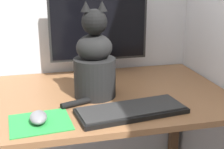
{
  "coord_description": "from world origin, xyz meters",
  "views": [
    {
      "loc": [
        -0.28,
        -1.31,
        1.25
      ],
      "look_at": [
        -0.0,
        -0.13,
        0.86
      ],
      "focal_mm": 50.0,
      "sensor_mm": 36.0,
      "label": 1
    }
  ],
  "objects_px": {
    "keyboard": "(131,110)",
    "computer_mouse_left": "(38,117)",
    "monitor": "(99,32)",
    "cat": "(94,63)"
  },
  "relations": [
    {
      "from": "keyboard",
      "to": "computer_mouse_left",
      "type": "bearing_deg",
      "value": 173.22
    },
    {
      "from": "monitor",
      "to": "computer_mouse_left",
      "type": "distance_m",
      "value": 0.65
    },
    {
      "from": "keyboard",
      "to": "computer_mouse_left",
      "type": "height_order",
      "value": "computer_mouse_left"
    },
    {
      "from": "monitor",
      "to": "keyboard",
      "type": "relative_size",
      "value": 1.15
    },
    {
      "from": "keyboard",
      "to": "computer_mouse_left",
      "type": "xyz_separation_m",
      "value": [
        -0.36,
        -0.0,
        0.01
      ]
    },
    {
      "from": "monitor",
      "to": "keyboard",
      "type": "height_order",
      "value": "monitor"
    },
    {
      "from": "keyboard",
      "to": "computer_mouse_left",
      "type": "relative_size",
      "value": 4.41
    },
    {
      "from": "monitor",
      "to": "keyboard",
      "type": "distance_m",
      "value": 0.56
    },
    {
      "from": "monitor",
      "to": "computer_mouse_left",
      "type": "relative_size",
      "value": 5.08
    },
    {
      "from": "monitor",
      "to": "cat",
      "type": "bearing_deg",
      "value": -104.74
    }
  ]
}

